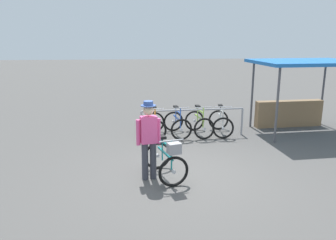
{
  "coord_description": "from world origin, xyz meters",
  "views": [
    {
      "loc": [
        -0.97,
        -6.92,
        3.01
      ],
      "look_at": [
        -0.18,
        1.12,
        1.0
      ],
      "focal_mm": 35.8,
      "sensor_mm": 36.0,
      "label": 1
    }
  ],
  "objects_px": {
    "racked_bike_white": "(221,123)",
    "market_stall": "(297,88)",
    "racked_bike_lime": "(199,123)",
    "racked_bike_blue": "(177,124)",
    "featured_bicycle": "(166,159)",
    "person_with_featured_bike": "(149,137)",
    "racked_bike_orange": "(155,125)"
  },
  "relations": [
    {
      "from": "racked_bike_blue",
      "to": "racked_bike_lime",
      "type": "bearing_deg",
      "value": 2.31
    },
    {
      "from": "person_with_featured_bike",
      "to": "market_stall",
      "type": "distance_m",
      "value": 6.13
    },
    {
      "from": "racked_bike_lime",
      "to": "racked_bike_white",
      "type": "relative_size",
      "value": 1.0
    },
    {
      "from": "racked_bike_orange",
      "to": "racked_bike_blue",
      "type": "distance_m",
      "value": 0.7
    },
    {
      "from": "racked_bike_white",
      "to": "market_stall",
      "type": "height_order",
      "value": "market_stall"
    },
    {
      "from": "racked_bike_blue",
      "to": "racked_bike_white",
      "type": "height_order",
      "value": "same"
    },
    {
      "from": "racked_bike_orange",
      "to": "featured_bicycle",
      "type": "distance_m",
      "value": 3.22
    },
    {
      "from": "racked_bike_white",
      "to": "featured_bicycle",
      "type": "height_order",
      "value": "same"
    },
    {
      "from": "person_with_featured_bike",
      "to": "market_stall",
      "type": "height_order",
      "value": "market_stall"
    },
    {
      "from": "racked_bike_orange",
      "to": "racked_bike_lime",
      "type": "relative_size",
      "value": 0.95
    },
    {
      "from": "racked_bike_orange",
      "to": "market_stall",
      "type": "xyz_separation_m",
      "value": [
        4.68,
        0.36,
        1.03
      ]
    },
    {
      "from": "racked_bike_lime",
      "to": "racked_bike_blue",
      "type": "bearing_deg",
      "value": -177.69
    },
    {
      "from": "racked_bike_orange",
      "to": "featured_bicycle",
      "type": "height_order",
      "value": "same"
    },
    {
      "from": "racked_bike_orange",
      "to": "racked_bike_white",
      "type": "relative_size",
      "value": 0.96
    },
    {
      "from": "racked_bike_lime",
      "to": "racked_bike_white",
      "type": "distance_m",
      "value": 0.7
    },
    {
      "from": "racked_bike_blue",
      "to": "racked_bike_lime",
      "type": "relative_size",
      "value": 0.99
    },
    {
      "from": "racked_bike_blue",
      "to": "featured_bicycle",
      "type": "height_order",
      "value": "same"
    },
    {
      "from": "racked_bike_blue",
      "to": "person_with_featured_bike",
      "type": "xyz_separation_m",
      "value": [
        -1.02,
        -3.2,
        0.58
      ]
    },
    {
      "from": "racked_bike_orange",
      "to": "racked_bike_white",
      "type": "height_order",
      "value": "same"
    },
    {
      "from": "racked_bike_orange",
      "to": "racked_bike_lime",
      "type": "xyz_separation_m",
      "value": [
        1.4,
        0.06,
        -0.0
      ]
    },
    {
      "from": "featured_bicycle",
      "to": "racked_bike_white",
      "type": "bearing_deg",
      "value": 58.33
    },
    {
      "from": "racked_bike_blue",
      "to": "market_stall",
      "type": "bearing_deg",
      "value": 4.78
    },
    {
      "from": "featured_bicycle",
      "to": "person_with_featured_bike",
      "type": "xyz_separation_m",
      "value": [
        -0.37,
        0.05,
        0.5
      ]
    },
    {
      "from": "racked_bike_lime",
      "to": "racked_bike_white",
      "type": "xyz_separation_m",
      "value": [
        0.7,
        0.03,
        0.0
      ]
    },
    {
      "from": "racked_bike_blue",
      "to": "featured_bicycle",
      "type": "bearing_deg",
      "value": -101.16
    },
    {
      "from": "market_stall",
      "to": "person_with_featured_bike",
      "type": "bearing_deg",
      "value": -144.68
    },
    {
      "from": "featured_bicycle",
      "to": "market_stall",
      "type": "bearing_deg",
      "value": 37.81
    },
    {
      "from": "racked_bike_white",
      "to": "market_stall",
      "type": "xyz_separation_m",
      "value": [
        2.58,
        0.28,
        1.03
      ]
    },
    {
      "from": "racked_bike_lime",
      "to": "racked_bike_white",
      "type": "height_order",
      "value": "same"
    },
    {
      "from": "racked_bike_orange",
      "to": "racked_bike_lime",
      "type": "distance_m",
      "value": 1.4
    },
    {
      "from": "racked_bike_lime",
      "to": "market_stall",
      "type": "bearing_deg",
      "value": 5.31
    },
    {
      "from": "racked_bike_blue",
      "to": "person_with_featured_bike",
      "type": "distance_m",
      "value": 3.41
    }
  ]
}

